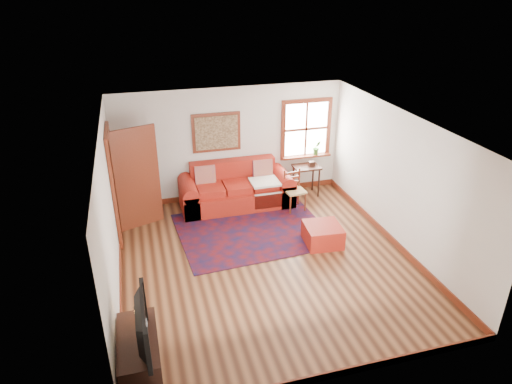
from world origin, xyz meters
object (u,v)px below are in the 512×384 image
object	(u,v)px
side_table	(306,171)
ladder_back_chair	(294,189)
red_leather_sofa	(236,191)
red_ottoman	(323,235)
media_cabinet	(140,357)

from	to	relation	value
side_table	ladder_back_chair	distance (m)	0.78
red_leather_sofa	red_ottoman	world-z (taller)	red_leather_sofa
red_ottoman	red_leather_sofa	bearing A→B (deg)	125.39
red_ottoman	ladder_back_chair	world-z (taller)	ladder_back_chair
ladder_back_chair	media_cabinet	world-z (taller)	ladder_back_chair
ladder_back_chair	side_table	bearing A→B (deg)	49.12
ladder_back_chair	media_cabinet	size ratio (longest dim) A/B	0.81
red_leather_sofa	media_cabinet	bearing A→B (deg)	-117.49
red_leather_sofa	side_table	world-z (taller)	red_leather_sofa
red_leather_sofa	red_ottoman	size ratio (longest dim) A/B	3.66
red_leather_sofa	side_table	xyz separation A→B (m)	(1.65, 0.07, 0.27)
red_ottoman	side_table	world-z (taller)	side_table
side_table	ladder_back_chair	bearing A→B (deg)	-130.88
red_leather_sofa	media_cabinet	size ratio (longest dim) A/B	2.22
side_table	media_cabinet	world-z (taller)	side_table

